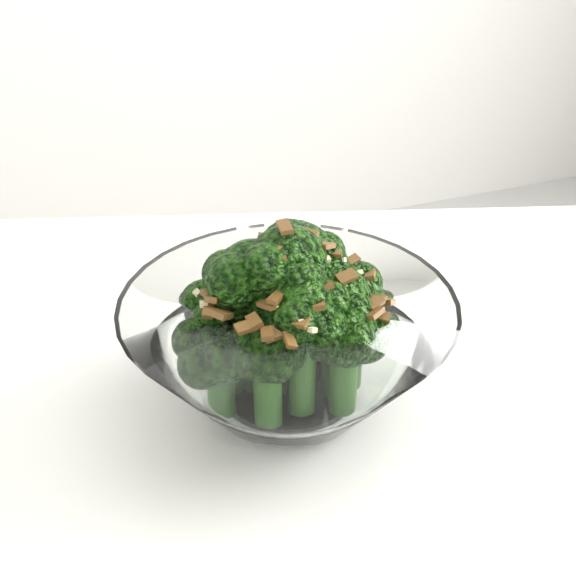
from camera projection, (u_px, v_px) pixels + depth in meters
name	position (u px, v px, depth m)	size (l,w,h in m)	color
broccoli_dish	(290.00, 338.00, 0.51)	(0.21, 0.21, 0.13)	white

